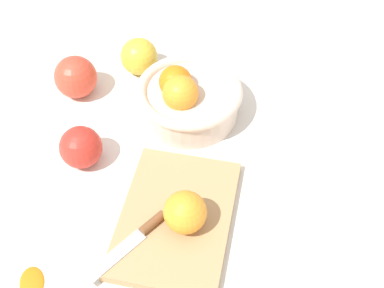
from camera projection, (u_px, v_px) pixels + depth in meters
ground_plane at (147, 164)px, 0.89m from camera, size 2.40×2.40×0.00m
bowl at (188, 97)px, 0.94m from camera, size 0.19×0.19×0.10m
cutting_board at (176, 218)px, 0.81m from camera, size 0.28×0.23×0.02m
orange_on_board at (185, 212)px, 0.77m from camera, size 0.07×0.07×0.07m
knife at (136, 237)px, 0.77m from camera, size 0.12×0.12×0.01m
apple_mid_left at (139, 56)px, 1.02m from camera, size 0.07×0.07×0.07m
apple_front_center at (81, 147)px, 0.87m from camera, size 0.07×0.07×0.07m
apple_front_left at (76, 77)px, 0.98m from camera, size 0.08×0.08×0.08m
citrus_peel at (31, 281)px, 0.75m from camera, size 0.06×0.05×0.01m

